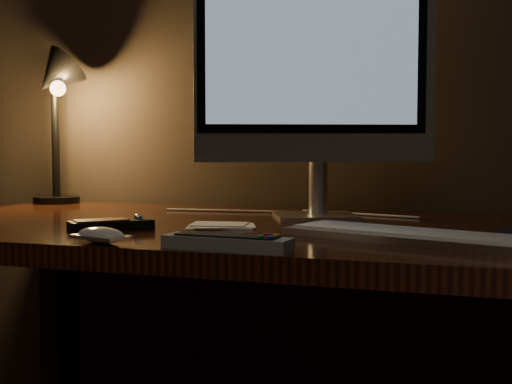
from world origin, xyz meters
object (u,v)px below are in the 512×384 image
(desk, at_px, (290,283))
(media_remote, at_px, (111,224))
(monitor, at_px, (315,67))
(mouse, at_px, (101,238))
(desk_lamp, at_px, (56,98))
(tv_remote, at_px, (227,242))
(keyboard, at_px, (419,236))

(desk, bearing_deg, media_remote, -138.77)
(monitor, distance_m, media_remote, 0.56)
(monitor, relative_size, mouse, 5.66)
(monitor, relative_size, desk_lamp, 1.33)
(media_remote, bearing_deg, monitor, 2.00)
(monitor, xyz_separation_m, tv_remote, (-0.02, -0.50, -0.32))
(mouse, height_order, desk_lamp, desk_lamp)
(monitor, relative_size, tv_remote, 2.66)
(desk, distance_m, keyboard, 0.38)
(desk, xyz_separation_m, mouse, (-0.21, -0.41, 0.14))
(media_remote, relative_size, desk_lamp, 0.36)
(desk, height_order, media_remote, media_remote)
(mouse, distance_m, media_remote, 0.18)
(keyboard, distance_m, tv_remote, 0.33)
(desk, bearing_deg, tv_remote, -88.04)
(mouse, relative_size, media_remote, 0.65)
(tv_remote, bearing_deg, media_remote, 155.57)
(desk, relative_size, desk_lamp, 3.84)
(monitor, relative_size, keyboard, 1.19)
(keyboard, relative_size, tv_remote, 2.24)
(keyboard, height_order, media_remote, media_remote)
(desk_lamp, bearing_deg, keyboard, -10.99)
(desk, xyz_separation_m, monitor, (0.03, 0.09, 0.46))
(media_remote, xyz_separation_m, desk_lamp, (-0.42, 0.44, 0.27))
(desk, height_order, mouse, mouse)
(mouse, relative_size, desk_lamp, 0.23)
(media_remote, bearing_deg, tv_remote, -73.86)
(desk_lamp, bearing_deg, monitor, 3.59)
(keyboard, height_order, mouse, mouse)
(desk, distance_m, desk_lamp, 0.83)
(desk, bearing_deg, keyboard, -37.47)
(monitor, xyz_separation_m, desk_lamp, (-0.73, 0.11, -0.05))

